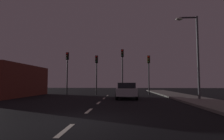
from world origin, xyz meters
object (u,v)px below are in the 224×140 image
(traffic_signal_far_right, at_px, (149,67))
(traffic_signal_center_left, at_px, (97,67))
(traffic_signal_center_right, at_px, (122,63))
(street_lamp_right, at_px, (194,49))
(traffic_signal_far_left, at_px, (67,65))
(car_stopped_ahead, at_px, (127,90))

(traffic_signal_far_right, bearing_deg, traffic_signal_center_left, 180.00)
(traffic_signal_center_right, xyz_separation_m, street_lamp_right, (5.83, -6.85, 0.36))
(street_lamp_right, bearing_deg, traffic_signal_far_right, 111.61)
(traffic_signal_far_left, height_order, car_stopped_ahead, traffic_signal_far_left)
(car_stopped_ahead, bearing_deg, street_lamp_right, -18.51)
(street_lamp_right, bearing_deg, traffic_signal_center_left, 142.60)
(traffic_signal_far_left, bearing_deg, street_lamp_right, -28.62)
(traffic_signal_center_right, height_order, street_lamp_right, street_lamp_right)
(traffic_signal_center_right, bearing_deg, car_stopped_ahead, -85.68)
(car_stopped_ahead, distance_m, street_lamp_right, 6.69)
(traffic_signal_far_left, relative_size, traffic_signal_far_right, 1.10)
(traffic_signal_far_left, xyz_separation_m, street_lamp_right, (12.55, -6.85, 0.55))
(street_lamp_right, bearing_deg, car_stopped_ahead, 161.49)
(traffic_signal_far_right, relative_size, street_lamp_right, 0.68)
(traffic_signal_center_left, distance_m, traffic_signal_far_right, 6.24)
(traffic_signal_center_left, bearing_deg, traffic_signal_far_right, -0.00)
(traffic_signal_center_left, distance_m, traffic_signal_center_right, 3.16)
(car_stopped_ahead, bearing_deg, traffic_signal_far_right, 61.38)
(traffic_signal_far_left, xyz_separation_m, car_stopped_ahead, (7.10, -5.02, -2.86))
(traffic_signal_center_right, bearing_deg, traffic_signal_far_right, -0.03)
(traffic_signal_center_right, bearing_deg, traffic_signal_center_left, -179.97)
(traffic_signal_center_left, bearing_deg, traffic_signal_far_left, 179.99)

